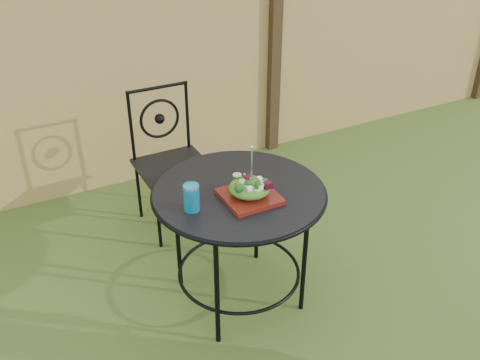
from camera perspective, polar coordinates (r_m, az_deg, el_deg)
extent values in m
cube|color=tan|center=(4.05, -13.02, 11.23)|extent=(8.00, 0.05, 1.80)
cube|color=black|center=(4.47, 3.70, 14.43)|extent=(0.09, 0.09, 1.90)
cylinder|color=black|center=(2.79, -0.12, -1.24)|extent=(0.90, 0.90, 0.02)
torus|color=black|center=(2.79, -0.12, -1.34)|extent=(0.92, 0.92, 0.02)
torus|color=black|center=(3.10, -0.11, -9.67)|extent=(0.70, 0.70, 0.02)
cylinder|color=black|center=(3.28, 1.82, -3.38)|extent=(0.03, 0.03, 0.71)
cylinder|color=black|center=(3.10, -6.68, -5.86)|extent=(0.03, 0.03, 0.71)
cylinder|color=black|center=(2.73, -2.48, -11.67)|extent=(0.03, 0.03, 0.71)
cylinder|color=black|center=(2.93, 6.89, -8.40)|extent=(0.03, 0.03, 0.71)
cube|color=black|center=(3.59, -7.08, 1.34)|extent=(0.46, 0.46, 0.03)
cylinder|color=black|center=(3.56, -8.84, 9.71)|extent=(0.42, 0.02, 0.02)
torus|color=black|center=(3.64, -8.57, 6.48)|extent=(0.28, 0.02, 0.28)
cylinder|color=black|center=(3.49, -8.68, -4.14)|extent=(0.02, 0.02, 0.44)
cylinder|color=black|center=(3.61, -2.73, -2.51)|extent=(0.02, 0.02, 0.44)
cylinder|color=black|center=(3.81, -10.76, -1.09)|extent=(0.02, 0.02, 0.44)
cylinder|color=black|center=(3.92, -5.23, 0.32)|extent=(0.02, 0.02, 0.44)
cylinder|color=black|center=(3.60, -11.54, 5.53)|extent=(0.02, 0.02, 0.50)
cylinder|color=black|center=(3.72, -5.64, 6.82)|extent=(0.02, 0.02, 0.50)
cube|color=#441309|center=(2.71, 1.02, -1.76)|extent=(0.27, 0.27, 0.02)
ellipsoid|color=#235614|center=(2.68, 1.03, -0.82)|extent=(0.21, 0.21, 0.08)
cylinder|color=silver|center=(2.62, 1.25, 1.66)|extent=(0.01, 0.01, 0.18)
cylinder|color=#0D6B96|center=(2.60, -5.20, -1.89)|extent=(0.08, 0.08, 0.14)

